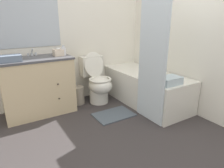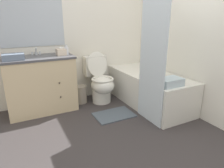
% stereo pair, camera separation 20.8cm
% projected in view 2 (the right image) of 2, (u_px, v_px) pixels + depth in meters
% --- Properties ---
extents(ground_plane, '(14.00, 14.00, 0.00)m').
position_uv_depth(ground_plane, '(135.00, 148.00, 2.25)').
color(ground_plane, '#383333').
extents(wall_back, '(8.00, 0.06, 2.50)m').
position_uv_depth(wall_back, '(79.00, 27.00, 3.36)').
color(wall_back, white).
rests_on(wall_back, ground_plane).
extents(wall_right, '(0.05, 2.76, 2.50)m').
position_uv_depth(wall_right, '(174.00, 28.00, 3.15)').
color(wall_right, white).
rests_on(wall_right, ground_plane).
extents(vanity_cabinet, '(1.01, 0.54, 0.86)m').
position_uv_depth(vanity_cabinet, '(41.00, 84.00, 3.06)').
color(vanity_cabinet, beige).
rests_on(vanity_cabinet, ground_plane).
extents(sink_faucet, '(0.14, 0.12, 0.12)m').
position_uv_depth(sink_faucet, '(36.00, 53.00, 3.07)').
color(sink_faucet, silver).
rests_on(sink_faucet, vanity_cabinet).
extents(toilet, '(0.39, 0.64, 0.85)m').
position_uv_depth(toilet, '(100.00, 82.00, 3.43)').
color(toilet, silver).
rests_on(toilet, ground_plane).
extents(bathtub, '(0.69, 1.60, 0.53)m').
position_uv_depth(bathtub, '(148.00, 88.00, 3.37)').
color(bathtub, silver).
rests_on(bathtub, ground_plane).
extents(shower_curtain, '(0.01, 0.52, 1.87)m').
position_uv_depth(shower_curtain, '(153.00, 55.00, 2.58)').
color(shower_curtain, silver).
rests_on(shower_curtain, ground_plane).
extents(wastebasket, '(0.21, 0.21, 0.30)m').
position_uv_depth(wastebasket, '(81.00, 94.00, 3.44)').
color(wastebasket, gray).
rests_on(wastebasket, ground_plane).
extents(tissue_box, '(0.14, 0.14, 0.12)m').
position_uv_depth(tissue_box, '(61.00, 52.00, 3.04)').
color(tissue_box, beige).
rests_on(tissue_box, vanity_cabinet).
extents(soap_dispenser, '(0.07, 0.07, 0.15)m').
position_uv_depth(soap_dispenser, '(66.00, 50.00, 3.05)').
color(soap_dispenser, silver).
rests_on(soap_dispenser, vanity_cabinet).
extents(hand_towel_folded, '(0.27, 0.17, 0.08)m').
position_uv_depth(hand_towel_folded, '(13.00, 57.00, 2.68)').
color(hand_towel_folded, slate).
rests_on(hand_towel_folded, vanity_cabinet).
extents(bath_towel_folded, '(0.32, 0.22, 0.11)m').
position_uv_depth(bath_towel_folded, '(170.00, 82.00, 2.67)').
color(bath_towel_folded, silver).
rests_on(bath_towel_folded, bathtub).
extents(bath_mat, '(0.58, 0.40, 0.02)m').
position_uv_depth(bath_mat, '(114.00, 115.00, 3.02)').
color(bath_mat, '#4C5660').
rests_on(bath_mat, ground_plane).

